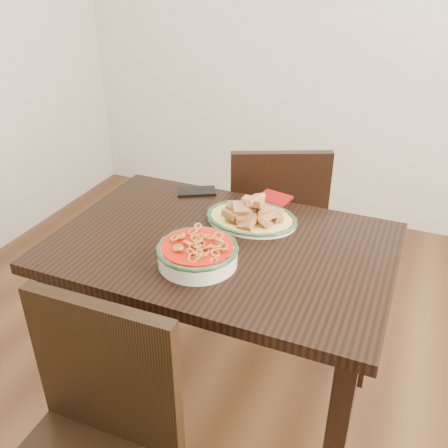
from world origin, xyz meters
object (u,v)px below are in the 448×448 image
at_px(chair_far, 275,223).
at_px(smartphone, 197,191).
at_px(noodle_bowl, 197,251).
at_px(dining_table, 222,268).
at_px(fish_plate, 252,210).

relative_size(chair_far, smartphone, 5.81).
relative_size(chair_far, noodle_bowl, 3.42).
bearing_deg(dining_table, noodle_bowl, -97.83).
xyz_separation_m(fish_plate, smartphone, (-0.29, 0.14, -0.04)).
relative_size(dining_table, fish_plate, 3.44).
distance_m(chair_far, fish_plate, 0.54).
xyz_separation_m(chair_far, noodle_bowl, (-0.02, -0.77, 0.29)).
bearing_deg(dining_table, smartphone, 127.88).
relative_size(dining_table, chair_far, 1.28).
distance_m(fish_plate, noodle_bowl, 0.33).
bearing_deg(noodle_bowl, fish_plate, 79.14).
relative_size(dining_table, noodle_bowl, 4.37).
distance_m(dining_table, fish_plate, 0.24).
bearing_deg(smartphone, dining_table, -80.72).
height_order(fish_plate, smartphone, fish_plate).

